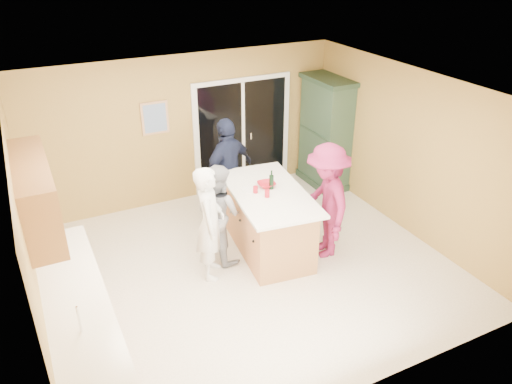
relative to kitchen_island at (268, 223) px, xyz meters
name	(u,v)px	position (x,y,z in m)	size (l,w,h in m)	color
floor	(250,267)	(-0.46, -0.30, -0.47)	(5.50, 5.50, 0.00)	white
ceiling	(249,92)	(-0.46, -0.30, 2.13)	(5.50, 5.00, 0.10)	white
wall_back	(187,130)	(-0.46, 2.20, 0.83)	(5.50, 0.10, 2.60)	#D6B358
wall_front	(365,295)	(-0.46, -2.80, 0.83)	(5.50, 0.10, 2.60)	#D6B358
wall_left	(28,236)	(-3.21, -0.30, 0.83)	(0.10, 5.00, 2.60)	#D6B358
wall_right	(408,152)	(2.29, -0.30, 0.83)	(0.10, 5.00, 2.60)	#D6B358
left_cabinet_run	(84,345)	(-2.90, -1.35, 0.00)	(0.65, 3.05, 1.24)	#BA7748
upper_cabinets	(36,195)	(-3.03, -0.50, 1.41)	(0.35, 1.60, 0.75)	#BA7748
sliding_door	(243,134)	(0.59, 2.16, 0.58)	(1.90, 0.07, 2.10)	white
framed_picture	(155,118)	(-1.01, 2.17, 1.13)	(0.46, 0.04, 0.56)	tan
kitchen_island	(268,223)	(0.00, 0.00, 0.00)	(1.25, 2.00, 1.00)	#BA7748
green_hutch	(325,134)	(2.03, 1.60, 0.54)	(0.59, 1.13, 2.07)	#243A29
woman_white	(210,223)	(-1.00, -0.19, 0.36)	(0.60, 0.40, 1.66)	white
woman_grey	(218,213)	(-0.74, 0.14, 0.28)	(0.73, 0.57, 1.50)	#9E9EA1
woman_navy	(228,171)	(-0.16, 1.12, 0.43)	(1.05, 0.44, 1.79)	#161C31
woman_magenta	(326,201)	(0.71, -0.44, 0.41)	(1.13, 0.65, 1.75)	maroon
serving_bowl	(266,185)	(0.04, 0.15, 0.56)	(0.26, 0.26, 0.06)	#B01320
tulip_vase	(54,223)	(-2.91, 0.21, 0.65)	(0.19, 0.13, 0.35)	red
tumbler_near	(267,194)	(-0.10, -0.14, 0.58)	(0.07, 0.07, 0.11)	#B01320
tumbler_far	(255,190)	(-0.19, 0.05, 0.58)	(0.07, 0.07, 0.10)	#B01320
wine_bottle	(271,182)	(0.07, 0.06, 0.64)	(0.07, 0.07, 0.30)	black
white_plate	(249,190)	(-0.24, 0.16, 0.54)	(0.21, 0.21, 0.01)	white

